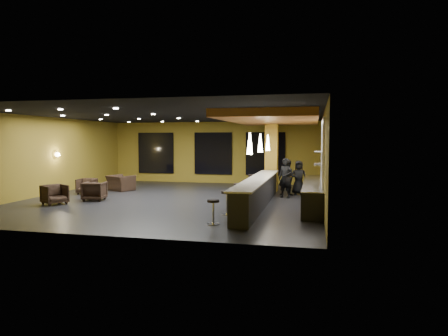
% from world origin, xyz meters
% --- Properties ---
extents(floor, '(12.00, 13.00, 0.10)m').
position_xyz_m(floor, '(0.00, 0.00, -0.05)').
color(floor, black).
rests_on(floor, ground).
extents(ceiling, '(12.00, 13.00, 0.10)m').
position_xyz_m(ceiling, '(0.00, 0.00, 3.55)').
color(ceiling, black).
extents(wall_back, '(12.00, 0.10, 3.50)m').
position_xyz_m(wall_back, '(0.00, 6.55, 1.75)').
color(wall_back, olive).
rests_on(wall_back, floor).
extents(wall_front, '(12.00, 0.10, 3.50)m').
position_xyz_m(wall_front, '(0.00, -6.55, 1.75)').
color(wall_front, olive).
rests_on(wall_front, floor).
extents(wall_left, '(0.10, 13.00, 3.50)m').
position_xyz_m(wall_left, '(-6.05, 0.00, 1.75)').
color(wall_left, olive).
rests_on(wall_left, floor).
extents(wall_right, '(0.10, 13.00, 3.50)m').
position_xyz_m(wall_right, '(6.05, 0.00, 1.75)').
color(wall_right, olive).
rests_on(wall_right, floor).
extents(wood_soffit, '(3.60, 8.00, 0.28)m').
position_xyz_m(wood_soffit, '(4.00, 1.00, 3.36)').
color(wood_soffit, '#A3642F').
rests_on(wood_soffit, ceiling).
extents(window_left, '(2.20, 0.06, 2.40)m').
position_xyz_m(window_left, '(-3.50, 6.44, 1.70)').
color(window_left, black).
rests_on(window_left, wall_back).
extents(window_center, '(2.20, 0.06, 2.40)m').
position_xyz_m(window_center, '(0.00, 6.44, 1.70)').
color(window_center, black).
rests_on(window_center, wall_back).
extents(window_right, '(2.20, 0.06, 2.40)m').
position_xyz_m(window_right, '(3.00, 6.44, 1.70)').
color(window_right, black).
rests_on(window_right, wall_back).
extents(tile_backsplash, '(0.06, 3.20, 2.40)m').
position_xyz_m(tile_backsplash, '(5.96, -1.00, 2.00)').
color(tile_backsplash, white).
rests_on(tile_backsplash, wall_right).
extents(bar_counter, '(0.60, 8.00, 1.00)m').
position_xyz_m(bar_counter, '(3.65, -1.00, 0.50)').
color(bar_counter, black).
rests_on(bar_counter, floor).
extents(bar_top, '(0.78, 8.10, 0.05)m').
position_xyz_m(bar_top, '(3.65, -1.00, 1.02)').
color(bar_top, silver).
rests_on(bar_top, bar_counter).
extents(prep_counter, '(0.70, 6.00, 0.86)m').
position_xyz_m(prep_counter, '(5.65, -0.50, 0.43)').
color(prep_counter, black).
rests_on(prep_counter, floor).
extents(prep_top, '(0.72, 6.00, 0.03)m').
position_xyz_m(prep_top, '(5.65, -0.50, 0.89)').
color(prep_top, silver).
rests_on(prep_top, prep_counter).
extents(wall_shelf_lower, '(0.30, 1.50, 0.03)m').
position_xyz_m(wall_shelf_lower, '(5.82, -1.20, 1.60)').
color(wall_shelf_lower, silver).
rests_on(wall_shelf_lower, wall_right).
extents(wall_shelf_upper, '(0.30, 1.50, 0.03)m').
position_xyz_m(wall_shelf_upper, '(5.82, -1.20, 2.05)').
color(wall_shelf_upper, silver).
rests_on(wall_shelf_upper, wall_right).
extents(column, '(0.60, 0.60, 3.50)m').
position_xyz_m(column, '(3.65, 3.60, 1.75)').
color(column, '#A37E24').
rests_on(column, floor).
extents(wall_sconce, '(0.22, 0.22, 0.22)m').
position_xyz_m(wall_sconce, '(-5.88, 0.50, 1.80)').
color(wall_sconce, '#FFE5B2').
rests_on(wall_sconce, wall_left).
extents(pendant_0, '(0.20, 0.20, 0.70)m').
position_xyz_m(pendant_0, '(3.65, -3.00, 2.35)').
color(pendant_0, white).
rests_on(pendant_0, wood_soffit).
extents(pendant_1, '(0.20, 0.20, 0.70)m').
position_xyz_m(pendant_1, '(3.65, -0.50, 2.35)').
color(pendant_1, white).
rests_on(pendant_1, wood_soffit).
extents(pendant_2, '(0.20, 0.20, 0.70)m').
position_xyz_m(pendant_2, '(3.65, 2.00, 2.35)').
color(pendant_2, white).
rests_on(pendant_2, wood_soffit).
extents(staff_a, '(0.73, 0.61, 1.70)m').
position_xyz_m(staff_a, '(4.48, 1.41, 0.85)').
color(staff_a, black).
rests_on(staff_a, floor).
extents(staff_b, '(0.85, 0.71, 1.60)m').
position_xyz_m(staff_b, '(4.57, 2.10, 0.80)').
color(staff_b, black).
rests_on(staff_b, floor).
extents(staff_c, '(0.80, 0.56, 1.55)m').
position_xyz_m(staff_c, '(5.00, 2.47, 0.77)').
color(staff_c, black).
rests_on(staff_c, floor).
extents(armchair_a, '(1.14, 1.13, 0.76)m').
position_xyz_m(armchair_a, '(-4.02, -2.33, 0.38)').
color(armchair_a, black).
rests_on(armchair_a, floor).
extents(armchair_b, '(0.97, 0.99, 0.77)m').
position_xyz_m(armchair_b, '(-3.07, -1.09, 0.39)').
color(armchair_b, black).
rests_on(armchair_b, floor).
extents(armchair_c, '(0.87, 0.89, 0.71)m').
position_xyz_m(armchair_c, '(-4.49, 0.64, 0.36)').
color(armchair_c, black).
rests_on(armchair_c, floor).
extents(armchair_d, '(1.46, 1.39, 0.74)m').
position_xyz_m(armchair_d, '(-3.54, 2.07, 0.37)').
color(armchair_d, black).
rests_on(armchair_d, floor).
extents(bar_stool_0, '(0.37, 0.37, 0.73)m').
position_xyz_m(bar_stool_0, '(2.82, -4.52, 0.47)').
color(bar_stool_0, silver).
rests_on(bar_stool_0, floor).
extents(bar_stool_1, '(0.40, 0.40, 0.79)m').
position_xyz_m(bar_stool_1, '(2.89, -2.94, 0.51)').
color(bar_stool_1, silver).
rests_on(bar_stool_1, floor).
extents(bar_stool_2, '(0.40, 0.40, 0.79)m').
position_xyz_m(bar_stool_2, '(2.98, -1.81, 0.50)').
color(bar_stool_2, silver).
rests_on(bar_stool_2, floor).
extents(bar_stool_3, '(0.38, 0.38, 0.75)m').
position_xyz_m(bar_stool_3, '(2.76, -0.24, 0.48)').
color(bar_stool_3, silver).
rests_on(bar_stool_3, floor).
extents(bar_stool_4, '(0.39, 0.39, 0.77)m').
position_xyz_m(bar_stool_4, '(2.90, 0.89, 0.49)').
color(bar_stool_4, silver).
rests_on(bar_stool_4, floor).
extents(bar_stool_5, '(0.44, 0.44, 0.87)m').
position_xyz_m(bar_stool_5, '(2.90, 2.53, 0.55)').
color(bar_stool_5, silver).
rests_on(bar_stool_5, floor).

